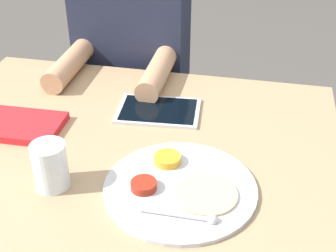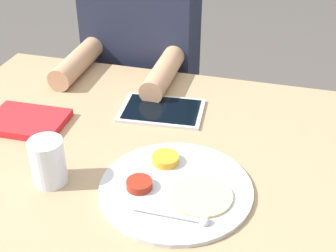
{
  "view_description": "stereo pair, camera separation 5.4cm",
  "coord_description": "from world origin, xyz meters",
  "px_view_note": "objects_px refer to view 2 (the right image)",
  "views": [
    {
      "loc": [
        0.31,
        -0.85,
        1.41
      ],
      "look_at": [
        0.12,
        0.08,
        0.8
      ],
      "focal_mm": 50.0,
      "sensor_mm": 36.0,
      "label": 1
    },
    {
      "loc": [
        0.36,
        -0.84,
        1.41
      ],
      "look_at": [
        0.12,
        0.08,
        0.8
      ],
      "focal_mm": 50.0,
      "sensor_mm": 36.0,
      "label": 2
    }
  ],
  "objects_px": {
    "red_notebook": "(27,122)",
    "person_diner": "(143,92)",
    "tablet_device": "(162,110)",
    "drinking_glass": "(48,162)",
    "thali_tray": "(176,188)"
  },
  "relations": [
    {
      "from": "red_notebook",
      "to": "person_diner",
      "type": "height_order",
      "value": "person_diner"
    },
    {
      "from": "tablet_device",
      "to": "person_diner",
      "type": "height_order",
      "value": "person_diner"
    },
    {
      "from": "red_notebook",
      "to": "drinking_glass",
      "type": "xyz_separation_m",
      "value": [
        0.17,
        -0.2,
        0.05
      ]
    },
    {
      "from": "thali_tray",
      "to": "red_notebook",
      "type": "distance_m",
      "value": 0.47
    },
    {
      "from": "person_diner",
      "to": "drinking_glass",
      "type": "xyz_separation_m",
      "value": [
        0.03,
        -0.74,
        0.22
      ]
    },
    {
      "from": "thali_tray",
      "to": "red_notebook",
      "type": "height_order",
      "value": "thali_tray"
    },
    {
      "from": "thali_tray",
      "to": "person_diner",
      "type": "distance_m",
      "value": 0.78
    },
    {
      "from": "thali_tray",
      "to": "drinking_glass",
      "type": "xyz_separation_m",
      "value": [
        -0.28,
        -0.04,
        0.05
      ]
    },
    {
      "from": "thali_tray",
      "to": "red_notebook",
      "type": "xyz_separation_m",
      "value": [
        -0.45,
        0.15,
        0.0
      ]
    },
    {
      "from": "red_notebook",
      "to": "person_diner",
      "type": "distance_m",
      "value": 0.59
    },
    {
      "from": "red_notebook",
      "to": "tablet_device",
      "type": "height_order",
      "value": "red_notebook"
    },
    {
      "from": "thali_tray",
      "to": "person_diner",
      "type": "xyz_separation_m",
      "value": [
        -0.3,
        0.7,
        -0.17
      ]
    },
    {
      "from": "person_diner",
      "to": "drinking_glass",
      "type": "height_order",
      "value": "person_diner"
    },
    {
      "from": "thali_tray",
      "to": "tablet_device",
      "type": "height_order",
      "value": "thali_tray"
    },
    {
      "from": "person_diner",
      "to": "drinking_glass",
      "type": "relative_size",
      "value": 11.32
    }
  ]
}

